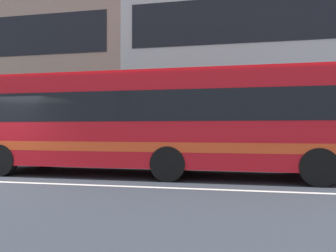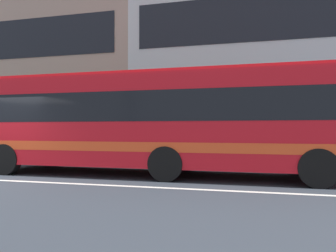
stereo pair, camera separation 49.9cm
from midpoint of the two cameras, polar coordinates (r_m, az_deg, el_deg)
hedge_row_far at (r=16.28m, az=-27.12°, el=-3.94°), size 23.90×1.10×1.02m
apartment_block_left at (r=28.92m, az=-27.55°, el=9.48°), size 22.26×9.94×13.01m
apartment_block_right at (r=23.18m, az=17.58°, el=12.22°), size 18.49×9.94×13.22m
transit_bus at (r=9.86m, az=-4.18°, el=1.17°), size 11.36×2.68×3.24m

